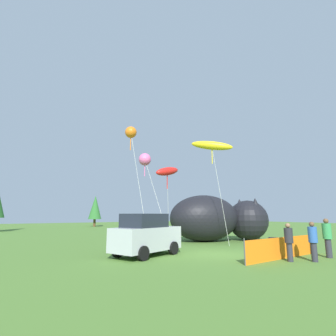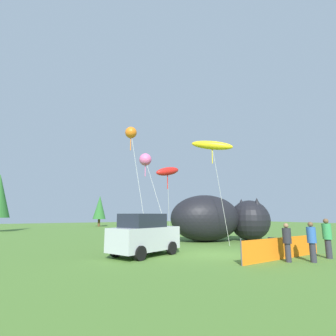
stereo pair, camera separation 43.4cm
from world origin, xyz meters
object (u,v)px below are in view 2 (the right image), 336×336
Objects in this scene: parked_car at (144,235)px; inflatable_cat at (219,220)px; spectator_in_yellow_shirt at (287,241)px; spectator_in_white_shirt at (327,236)px; kite_yellow_hero at (212,146)px; folding_chair at (274,245)px; kite_red_lizard at (168,172)px; kite_orange_flower at (131,133)px; spectator_in_red_shirt at (312,240)px; kite_pink_octopus at (145,160)px.

parked_car is 9.00m from inflatable_cat.
spectator_in_yellow_shirt is 0.90× the size of spectator_in_white_shirt.
kite_yellow_hero is (-1.34, 6.50, 5.81)m from spectator_in_white_shirt.
kite_red_lizard is (-2.25, 6.98, 4.69)m from folding_chair.
parked_car is 2.49× the size of spectator_in_yellow_shirt.
kite_orange_flower is at bearing 172.43° from kite_red_lizard.
inflatable_cat is at bearing -5.88° from kite_orange_flower.
folding_chair is 2.32m from spectator_in_yellow_shirt.
spectator_in_red_shirt is at bearing -80.12° from kite_red_lizard.
spectator_in_yellow_shirt is at bearing -144.42° from folding_chair.
parked_car reaches higher than folding_chair.
kite_yellow_hero is at bearing -118.11° from inflatable_cat.
inflatable_cat is at bearing 42.15° from kite_yellow_hero.
kite_orange_flower reaches higher than spectator_in_white_shirt.
folding_chair is at bearing 115.69° from spectator_in_white_shirt.
spectator_in_red_shirt is at bearing -65.41° from kite_orange_flower.
parked_car is at bearing 137.22° from folding_chair.
inflatable_cat is at bearing -15.69° from kite_pink_octopus.
spectator_in_yellow_shirt is 0.29× the size of kite_red_lizard.
parked_car is 6.76m from spectator_in_yellow_shirt.
folding_chair is 0.47× the size of spectator_in_white_shirt.
inflatable_cat is at bearing -4.83° from kite_red_lizard.
parked_car is 0.50× the size of inflatable_cat.
parked_car is at bearing -103.05° from kite_orange_flower.
folding_chair is 0.15× the size of kite_red_lizard.
inflatable_cat is 8.92m from spectator_in_white_shirt.
spectator_in_yellow_shirt is 9.75m from kite_red_lizard.
kite_red_lizard reaches higher than spectator_in_red_shirt.
spectator_in_red_shirt is 0.21× the size of kite_orange_flower.
inflatable_cat is 1.27× the size of kite_pink_octopus.
folding_chair is 11.51m from kite_orange_flower.
spectator_in_red_shirt is 8.91m from kite_yellow_hero.
kite_orange_flower is (-3.62, 9.11, 6.83)m from spectator_in_yellow_shirt.
spectator_in_white_shirt is at bearing -10.42° from spectator_in_yellow_shirt.
kite_orange_flower reaches higher than spectator_in_red_shirt.
inflatable_cat reaches higher than parked_car.
spectator_in_red_shirt is 12.69m from kite_orange_flower.
parked_car is at bearing 133.92° from spectator_in_red_shirt.
kite_yellow_hero is (0.35, 6.68, 5.88)m from spectator_in_red_shirt.
parked_car is at bearing -135.28° from kite_red_lizard.
kite_orange_flower is at bearing 147.45° from kite_yellow_hero.
kite_pink_octopus is at bearing 101.33° from spectator_in_yellow_shirt.
kite_yellow_hero is at bearing -9.38° from parked_car.
kite_yellow_hero is (-2.55, -2.31, 5.18)m from inflatable_cat.
kite_orange_flower is 5.78m from kite_yellow_hero.
parked_car is 8.95m from spectator_in_white_shirt.
inflatable_cat is (2.29, 6.59, 1.16)m from folding_chair.
inflatable_cat is (8.32, 3.37, 0.62)m from parked_car.
parked_car reaches higher than spectator_in_yellow_shirt.
kite_red_lizard reaches higher than spectator_in_white_shirt.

